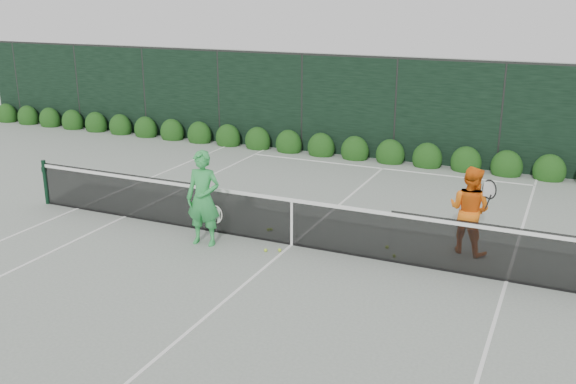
% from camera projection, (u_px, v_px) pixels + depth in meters
% --- Properties ---
extents(ground, '(80.00, 80.00, 0.00)m').
position_uv_depth(ground, '(292.00, 245.00, 12.83)').
color(ground, gray).
rests_on(ground, ground).
extents(tennis_net, '(12.90, 0.10, 1.07)m').
position_uv_depth(tennis_net, '(291.00, 220.00, 12.68)').
color(tennis_net, '#10321F').
rests_on(tennis_net, ground).
extents(player_woman, '(0.75, 0.54, 1.91)m').
position_uv_depth(player_woman, '(203.00, 198.00, 12.62)').
color(player_woman, green).
rests_on(player_woman, ground).
extents(player_man, '(1.00, 0.88, 1.72)m').
position_uv_depth(player_man, '(470.00, 210.00, 12.24)').
color(player_man, orange).
rests_on(player_man, ground).
extents(court_lines, '(11.03, 23.83, 0.01)m').
position_uv_depth(court_lines, '(292.00, 245.00, 12.82)').
color(court_lines, white).
rests_on(court_lines, ground).
extents(windscreen_fence, '(32.00, 21.07, 3.06)m').
position_uv_depth(windscreen_fence, '(221.00, 214.00, 10.02)').
color(windscreen_fence, black).
rests_on(windscreen_fence, ground).
extents(hedge_row, '(31.66, 0.65, 0.94)m').
position_uv_depth(hedge_row, '(390.00, 155.00, 18.97)').
color(hedge_row, '#10370F').
rests_on(hedge_row, ground).
extents(tennis_balls, '(2.88, 1.20, 0.07)m').
position_uv_depth(tennis_balls, '(310.00, 243.00, 12.83)').
color(tennis_balls, '#B1DD31').
rests_on(tennis_balls, ground).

